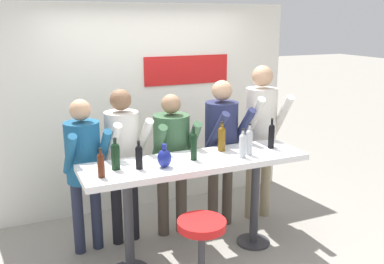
{
  "coord_description": "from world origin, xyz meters",
  "views": [
    {
      "loc": [
        -1.61,
        -3.58,
        2.37
      ],
      "look_at": [
        0.0,
        0.09,
        1.3
      ],
      "focal_mm": 40.0,
      "sensor_mm": 36.0,
      "label": 1
    }
  ],
  "objects_px": {
    "wine_bottle_0": "(194,145)",
    "wine_bottle_7": "(101,164)",
    "wine_bottle_4": "(249,141)",
    "wine_bottle_5": "(222,137)",
    "wine_bottle_2": "(139,156)",
    "wine_bottle_6": "(115,155)",
    "wine_bottle_1": "(271,135)",
    "tasting_table": "(196,175)",
    "wine_bottle_3": "(243,144)",
    "decorative_vase": "(164,158)",
    "person_far_left": "(84,160)",
    "bar_stool": "(202,247)",
    "person_center_right": "(261,126)",
    "person_center": "(222,139)",
    "person_left": "(123,150)",
    "person_center_left": "(172,151)"
  },
  "relations": [
    {
      "from": "wine_bottle_0",
      "to": "wine_bottle_7",
      "type": "bearing_deg",
      "value": -173.16
    },
    {
      "from": "wine_bottle_4",
      "to": "wine_bottle_5",
      "type": "height_order",
      "value": "wine_bottle_4"
    },
    {
      "from": "wine_bottle_2",
      "to": "wine_bottle_6",
      "type": "relative_size",
      "value": 0.9
    },
    {
      "from": "wine_bottle_1",
      "to": "wine_bottle_5",
      "type": "distance_m",
      "value": 0.54
    },
    {
      "from": "tasting_table",
      "to": "wine_bottle_2",
      "type": "relative_size",
      "value": 8.35
    },
    {
      "from": "wine_bottle_4",
      "to": "wine_bottle_3",
      "type": "bearing_deg",
      "value": -156.52
    },
    {
      "from": "wine_bottle_0",
      "to": "decorative_vase",
      "type": "bearing_deg",
      "value": -165.65
    },
    {
      "from": "person_far_left",
      "to": "wine_bottle_7",
      "type": "distance_m",
      "value": 0.7
    },
    {
      "from": "bar_stool",
      "to": "person_center_right",
      "type": "distance_m",
      "value": 1.88
    },
    {
      "from": "person_center",
      "to": "person_center_right",
      "type": "bearing_deg",
      "value": -4.71
    },
    {
      "from": "wine_bottle_4",
      "to": "decorative_vase",
      "type": "xyz_separation_m",
      "value": [
        -0.9,
        -0.01,
        -0.06
      ]
    },
    {
      "from": "person_center_right",
      "to": "wine_bottle_6",
      "type": "relative_size",
      "value": 6.31
    },
    {
      "from": "tasting_table",
      "to": "wine_bottle_3",
      "type": "relative_size",
      "value": 7.72
    },
    {
      "from": "person_center_right",
      "to": "wine_bottle_6",
      "type": "bearing_deg",
      "value": -159.11
    },
    {
      "from": "wine_bottle_2",
      "to": "person_center",
      "type": "bearing_deg",
      "value": 26.08
    },
    {
      "from": "bar_stool",
      "to": "wine_bottle_1",
      "type": "height_order",
      "value": "wine_bottle_1"
    },
    {
      "from": "bar_stool",
      "to": "decorative_vase",
      "type": "distance_m",
      "value": 0.85
    },
    {
      "from": "wine_bottle_3",
      "to": "wine_bottle_4",
      "type": "bearing_deg",
      "value": 23.48
    },
    {
      "from": "tasting_table",
      "to": "wine_bottle_3",
      "type": "distance_m",
      "value": 0.55
    },
    {
      "from": "person_center_right",
      "to": "wine_bottle_5",
      "type": "bearing_deg",
      "value": -145.79
    },
    {
      "from": "person_center",
      "to": "wine_bottle_5",
      "type": "bearing_deg",
      "value": -125.89
    },
    {
      "from": "person_left",
      "to": "wine_bottle_5",
      "type": "height_order",
      "value": "person_left"
    },
    {
      "from": "wine_bottle_7",
      "to": "decorative_vase",
      "type": "relative_size",
      "value": 1.19
    },
    {
      "from": "wine_bottle_6",
      "to": "decorative_vase",
      "type": "xyz_separation_m",
      "value": [
        0.42,
        -0.12,
        -0.05
      ]
    },
    {
      "from": "person_center_right",
      "to": "wine_bottle_4",
      "type": "relative_size",
      "value": 5.78
    },
    {
      "from": "bar_stool",
      "to": "wine_bottle_4",
      "type": "bearing_deg",
      "value": 35.65
    },
    {
      "from": "tasting_table",
      "to": "wine_bottle_3",
      "type": "bearing_deg",
      "value": -15.49
    },
    {
      "from": "decorative_vase",
      "to": "person_center_left",
      "type": "bearing_deg",
      "value": 63.75
    },
    {
      "from": "person_center_right",
      "to": "wine_bottle_3",
      "type": "distance_m",
      "value": 0.92
    },
    {
      "from": "person_center_left",
      "to": "wine_bottle_7",
      "type": "xyz_separation_m",
      "value": [
        -0.91,
        -0.68,
        0.19
      ]
    },
    {
      "from": "person_left",
      "to": "person_center_left",
      "type": "relative_size",
      "value": 1.05
    },
    {
      "from": "tasting_table",
      "to": "wine_bottle_1",
      "type": "relative_size",
      "value": 6.94
    },
    {
      "from": "person_center",
      "to": "person_center_right",
      "type": "xyz_separation_m",
      "value": [
        0.53,
        0.03,
        0.09
      ]
    },
    {
      "from": "person_center",
      "to": "person_center_right",
      "type": "height_order",
      "value": "person_center_right"
    },
    {
      "from": "decorative_vase",
      "to": "wine_bottle_3",
      "type": "bearing_deg",
      "value": -2.15
    },
    {
      "from": "person_center_left",
      "to": "wine_bottle_1",
      "type": "bearing_deg",
      "value": -28.69
    },
    {
      "from": "decorative_vase",
      "to": "wine_bottle_6",
      "type": "bearing_deg",
      "value": 163.51
    },
    {
      "from": "person_center",
      "to": "wine_bottle_7",
      "type": "xyz_separation_m",
      "value": [
        -1.48,
        -0.63,
        0.1
      ]
    },
    {
      "from": "person_center_right",
      "to": "wine_bottle_3",
      "type": "height_order",
      "value": "person_center_right"
    },
    {
      "from": "person_far_left",
      "to": "wine_bottle_6",
      "type": "xyz_separation_m",
      "value": [
        0.2,
        -0.53,
        0.19
      ]
    },
    {
      "from": "person_center_right",
      "to": "decorative_vase",
      "type": "relative_size",
      "value": 8.44
    },
    {
      "from": "wine_bottle_0",
      "to": "person_far_left",
      "type": "bearing_deg",
      "value": 149.02
    },
    {
      "from": "person_left",
      "to": "person_center_right",
      "type": "xyz_separation_m",
      "value": [
        1.64,
        -0.05,
        0.11
      ]
    },
    {
      "from": "person_center_left",
      "to": "person_center_right",
      "type": "bearing_deg",
      "value": 0.83
    },
    {
      "from": "tasting_table",
      "to": "person_far_left",
      "type": "relative_size",
      "value": 1.37
    },
    {
      "from": "bar_stool",
      "to": "wine_bottle_3",
      "type": "distance_m",
      "value": 1.09
    },
    {
      "from": "bar_stool",
      "to": "wine_bottle_2",
      "type": "xyz_separation_m",
      "value": [
        -0.35,
        0.59,
        0.68
      ]
    },
    {
      "from": "bar_stool",
      "to": "wine_bottle_1",
      "type": "distance_m",
      "value": 1.47
    },
    {
      "from": "wine_bottle_3",
      "to": "decorative_vase",
      "type": "relative_size",
      "value": 1.31
    },
    {
      "from": "tasting_table",
      "to": "decorative_vase",
      "type": "relative_size",
      "value": 10.1
    }
  ]
}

